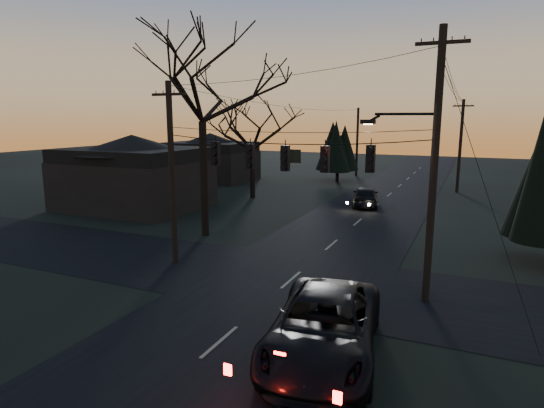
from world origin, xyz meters
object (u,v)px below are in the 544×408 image
at_px(utility_pole_right, 425,301).
at_px(utility_pole_left, 176,262).
at_px(sedan_oncoming_a, 365,196).
at_px(utility_pole_far_l, 356,176).
at_px(utility_pole_far_r, 457,192).
at_px(suv_near, 324,327).
at_px(bare_tree_left, 201,73).

bearing_deg(utility_pole_right, utility_pole_left, 180.00).
height_order(utility_pole_left, sedan_oncoming_a, utility_pole_left).
distance_m(utility_pole_right, utility_pole_far_l, 37.79).
bearing_deg(utility_pole_far_r, suv_near, -93.93).
xyz_separation_m(utility_pole_left, suv_near, (9.20, -5.47, 0.90)).
bearing_deg(suv_near, utility_pole_far_l, 93.45).
distance_m(utility_pole_left, sedan_oncoming_a, 18.46).
bearing_deg(utility_pole_left, sedan_oncoming_a, 73.62).
height_order(bare_tree_left, sedan_oncoming_a, bare_tree_left).
relative_size(utility_pole_far_r, bare_tree_left, 0.64).
height_order(utility_pole_right, utility_pole_left, utility_pole_right).
bearing_deg(sedan_oncoming_a, suv_near, 87.84).
bearing_deg(utility_pole_right, suv_near, -112.79).
xyz_separation_m(utility_pole_right, bare_tree_left, (-12.95, 4.98, 9.31)).
bearing_deg(suv_near, utility_pole_left, 140.19).
bearing_deg(utility_pole_far_l, bare_tree_left, -92.68).
bearing_deg(utility_pole_left, bare_tree_left, 106.28).
height_order(utility_pole_right, sedan_oncoming_a, utility_pole_right).
distance_m(utility_pole_right, suv_near, 6.01).
distance_m(utility_pole_left, bare_tree_left, 10.66).
bearing_deg(bare_tree_left, sedan_oncoming_a, 62.37).
bearing_deg(utility_pole_far_r, bare_tree_left, -119.37).
distance_m(utility_pole_right, sedan_oncoming_a, 18.80).
distance_m(utility_pole_far_l, bare_tree_left, 32.42).
relative_size(utility_pole_far_r, sedan_oncoming_a, 1.81).
distance_m(utility_pole_left, utility_pole_far_r, 30.27).
xyz_separation_m(utility_pole_far_l, bare_tree_left, (-1.45, -31.02, 9.31)).
height_order(utility_pole_far_r, sedan_oncoming_a, utility_pole_far_r).
bearing_deg(utility_pole_far_r, utility_pole_far_l, 145.18).
bearing_deg(utility_pole_far_r, sedan_oncoming_a, -121.43).
distance_m(utility_pole_right, bare_tree_left, 16.71).
relative_size(suv_near, sedan_oncoming_a, 1.39).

